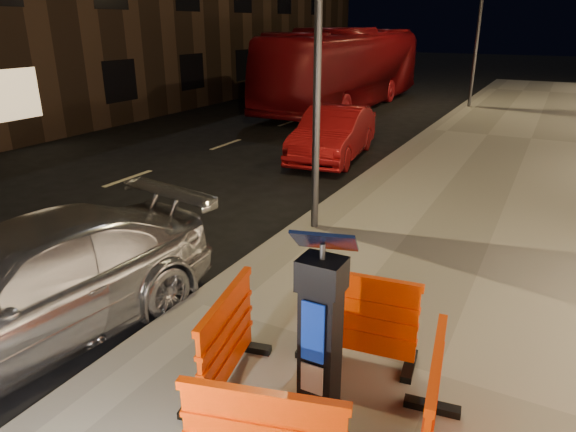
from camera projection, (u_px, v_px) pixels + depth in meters
The scene contains 12 objects.
ground_plane at pixel (194, 312), 6.43m from camera, with size 120.00×120.00×0.00m, color black.
sidewalk at pixel (436, 381), 5.09m from camera, with size 6.00×60.00×0.15m, color gray.
kerb at pixel (194, 307), 6.41m from camera, with size 0.30×60.00×0.15m, color slate.
parking_kiosk at pixel (320, 333), 4.24m from camera, with size 0.54×0.54×1.71m, color black.
barrier_back at pixel (359, 317), 5.16m from camera, with size 1.22×0.50×0.95m, color #E73600.
barrier_kerbside at pixel (227, 340), 4.79m from camera, with size 1.22×0.50×0.95m, color #E73600.
barrier_bldgside at pixel (431, 407), 3.96m from camera, with size 1.22×0.50×0.95m, color #E73600.
car_silver at pixel (32, 342), 5.83m from camera, with size 1.88×4.62×1.34m, color #B8B8BE.
car_red at pixel (333, 158), 13.69m from camera, with size 1.42×4.07×1.34m, color maroon.
bus_doubledecker at pixel (345, 107), 21.98m from camera, with size 2.69×11.50×3.20m, color maroon.
street_lamp_mid at pixel (318, 40), 7.69m from camera, with size 0.12×0.12×6.00m, color #3F3F44.
street_lamp_far at pixel (478, 29), 20.08m from camera, with size 0.12×0.12×6.00m, color #3F3F44.
Camera 1 is at (3.65, -4.39, 3.41)m, focal length 32.00 mm.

